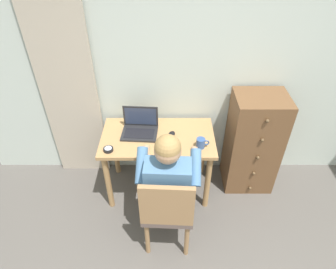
# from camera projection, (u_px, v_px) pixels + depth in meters

# --- Properties ---
(wall_back) EXTENTS (4.80, 0.05, 2.50)m
(wall_back) POSITION_uv_depth(u_px,v_px,m) (208.00, 68.00, 2.79)
(wall_back) COLOR silver
(wall_back) RESTS_ON ground_plane
(curtain_panel) EXTENTS (0.55, 0.03, 2.18)m
(curtain_panel) POSITION_uv_depth(u_px,v_px,m) (67.00, 87.00, 2.83)
(curtain_panel) COLOR #BCAD99
(curtain_panel) RESTS_ON ground_plane
(desk) EXTENTS (1.09, 0.61, 0.72)m
(desk) POSITION_uv_depth(u_px,v_px,m) (158.00, 145.00, 2.89)
(desk) COLOR tan
(desk) RESTS_ON ground_plane
(dresser) EXTENTS (0.50, 0.44, 1.10)m
(dresser) POSITION_uv_depth(u_px,v_px,m) (252.00, 143.00, 3.02)
(dresser) COLOR brown
(dresser) RESTS_ON ground_plane
(chair) EXTENTS (0.44, 0.42, 0.90)m
(chair) POSITION_uv_depth(u_px,v_px,m) (167.00, 209.00, 2.42)
(chair) COLOR brown
(chair) RESTS_ON ground_plane
(person_seated) EXTENTS (0.54, 0.60, 1.21)m
(person_seated) POSITION_uv_depth(u_px,v_px,m) (168.00, 177.00, 2.45)
(person_seated) COLOR #33384C
(person_seated) RESTS_ON ground_plane
(laptop) EXTENTS (0.36, 0.27, 0.24)m
(laptop) POSITION_uv_depth(u_px,v_px,m) (140.00, 127.00, 2.85)
(laptop) COLOR #232326
(laptop) RESTS_ON desk
(computer_mouse) EXTENTS (0.09, 0.11, 0.03)m
(computer_mouse) POSITION_uv_depth(u_px,v_px,m) (171.00, 134.00, 2.82)
(computer_mouse) COLOR black
(computer_mouse) RESTS_ON desk
(desk_clock) EXTENTS (0.09, 0.09, 0.03)m
(desk_clock) POSITION_uv_depth(u_px,v_px,m) (108.00, 149.00, 2.65)
(desk_clock) COLOR black
(desk_clock) RESTS_ON desk
(coffee_mug) EXTENTS (0.12, 0.08, 0.09)m
(coffee_mug) POSITION_uv_depth(u_px,v_px,m) (201.00, 143.00, 2.67)
(coffee_mug) COLOR #33518C
(coffee_mug) RESTS_ON desk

